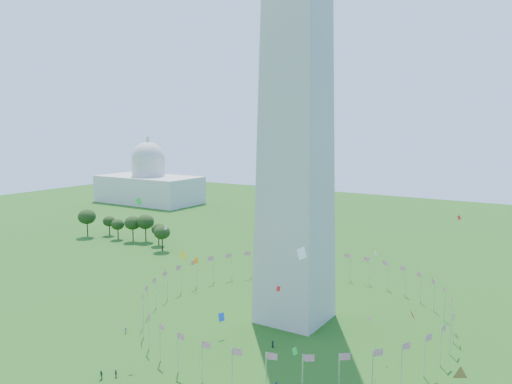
% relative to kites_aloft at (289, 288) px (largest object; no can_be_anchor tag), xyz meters
% --- Properties ---
extents(flag_ring, '(80.24, 80.24, 9.00)m').
position_rel_kites_aloft_xyz_m(flag_ring, '(-11.26, 24.07, -12.89)').
color(flag_ring, silver).
rests_on(flag_ring, ground).
extents(capitol_building, '(70.00, 35.00, 46.00)m').
position_rel_kites_aloft_xyz_m(capitol_building, '(-191.26, 154.07, 5.61)').
color(capitol_building, beige).
rests_on(capitol_building, ground).
extents(kites_aloft, '(118.94, 65.21, 31.25)m').
position_rel_kites_aloft_xyz_m(kites_aloft, '(0.00, 0.00, 0.00)').
color(kites_aloft, red).
rests_on(kites_aloft, ground).
extents(tree_line_west, '(55.92, 16.10, 12.83)m').
position_rel_kites_aloft_xyz_m(tree_line_west, '(-117.95, 64.65, -11.76)').
color(tree_line_west, '#264316').
rests_on(tree_line_west, ground).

